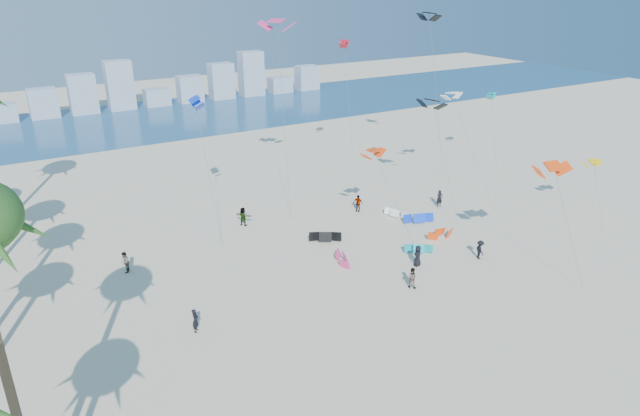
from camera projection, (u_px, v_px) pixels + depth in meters
ground at (415, 382)px, 32.16m from camera, size 220.00×220.00×0.00m
ocean at (128, 122)px, 89.50m from camera, size 220.00×220.00×0.00m
kitesurfer_near at (195, 320)px, 36.42m from camera, size 0.67×0.73×1.67m
kitesurfer_mid at (412, 278)px, 41.61m from camera, size 1.00×1.02×1.65m
kitesurfers_far at (326, 231)px, 49.18m from camera, size 31.37×17.50×1.79m
grounded_kites at (389, 234)px, 49.62m from camera, size 12.99×9.56×0.93m
flying_kites at (397, 80)px, 52.11m from camera, size 38.30×32.32×18.66m
distant_skyline at (105, 93)px, 95.73m from camera, size 85.00×3.00×8.40m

